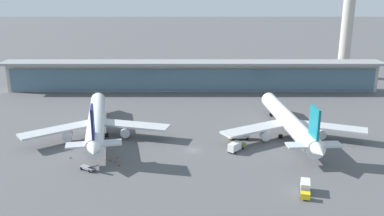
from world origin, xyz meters
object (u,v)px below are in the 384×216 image
at_px(service_truck_near_nose_olive, 235,146).
at_px(control_tower, 348,10).
at_px(service_truck_under_wing_grey, 88,168).
at_px(service_truck_mid_apron_yellow, 305,188).
at_px(safety_cone_alpha, 110,160).
at_px(service_truck_by_tail_yellow, 240,135).
at_px(airliner_centre_stand, 289,121).
at_px(safety_cone_delta, 119,164).
at_px(safety_cone_echo, 115,161).
at_px(safety_cone_charlie, 70,157).
at_px(safety_cone_bravo, 116,157).
at_px(airliner_left_stand, 96,121).

distance_m(service_truck_near_nose_olive, control_tower, 138.51).
xyz_separation_m(service_truck_under_wing_grey, control_tower, (117.07, 126.19, 37.57)).
bearing_deg(control_tower, service_truck_mid_apron_yellow, -112.58).
relative_size(service_truck_near_nose_olive, control_tower, 0.10).
relative_size(service_truck_under_wing_grey, safety_cone_alpha, 9.26).
distance_m(service_truck_under_wing_grey, service_truck_by_tail_yellow, 53.07).
bearing_deg(airliner_centre_stand, service_truck_mid_apron_yellow, -96.91).
bearing_deg(safety_cone_delta, safety_cone_echo, 119.82).
height_order(safety_cone_alpha, safety_cone_charlie, same).
height_order(airliner_centre_stand, service_truck_under_wing_grey, airliner_centre_stand).
height_order(service_truck_by_tail_yellow, control_tower, control_tower).
xyz_separation_m(safety_cone_charlie, safety_cone_echo, (14.60, -2.75, 0.00)).
height_order(service_truck_by_tail_yellow, safety_cone_delta, service_truck_by_tail_yellow).
xyz_separation_m(airliner_centre_stand, service_truck_near_nose_olive, (-19.91, -13.74, -3.85)).
bearing_deg(safety_cone_alpha, safety_cone_echo, -22.56).
xyz_separation_m(service_truck_by_tail_yellow, safety_cone_bravo, (-40.02, -16.26, -1.37)).
relative_size(airliner_left_stand, safety_cone_alpha, 93.84).
distance_m(service_truck_near_nose_olive, safety_cone_bravo, 37.80).
bearing_deg(safety_cone_delta, safety_cone_bravo, 107.24).
bearing_deg(safety_cone_echo, airliner_centre_stand, 21.12).
distance_m(service_truck_mid_apron_yellow, safety_cone_alpha, 57.62).
height_order(airliner_left_stand, service_truck_near_nose_olive, airliner_left_stand).
distance_m(safety_cone_alpha, safety_cone_charlie, 12.93).
xyz_separation_m(service_truck_by_tail_yellow, safety_cone_alpha, (-41.56, -18.47, -1.37)).
xyz_separation_m(safety_cone_bravo, safety_cone_echo, (0.29, -2.97, 0.00)).
relative_size(airliner_centre_stand, safety_cone_charlie, 94.40).
height_order(control_tower, safety_cone_echo, control_tower).
height_order(airliner_left_stand, safety_cone_alpha, airliner_left_stand).
bearing_deg(safety_cone_bravo, safety_cone_delta, -72.76).
xyz_separation_m(service_truck_near_nose_olive, safety_cone_charlie, (-51.71, -5.53, -1.37)).
relative_size(airliner_centre_stand, service_truck_by_tail_yellow, 8.87).
distance_m(airliner_left_stand, service_truck_by_tail_yellow, 50.49).
bearing_deg(service_truck_under_wing_grey, control_tower, 47.15).
bearing_deg(safety_cone_charlie, safety_cone_alpha, -8.85).
relative_size(airliner_left_stand, service_truck_by_tail_yellow, 8.82).
xyz_separation_m(service_truck_near_nose_olive, control_tower, (73.05, 111.82, 36.68)).
relative_size(service_truck_under_wing_grey, service_truck_by_tail_yellow, 0.87).
height_order(service_truck_under_wing_grey, service_truck_mid_apron_yellow, service_truck_mid_apron_yellow).
height_order(safety_cone_charlie, safety_cone_delta, same).
distance_m(service_truck_under_wing_grey, safety_cone_delta, 9.08).
height_order(airliner_centre_stand, safety_cone_alpha, airliner_centre_stand).
distance_m(service_truck_under_wing_grey, safety_cone_charlie, 11.73).
height_order(service_truck_mid_apron_yellow, safety_cone_echo, service_truck_mid_apron_yellow).
bearing_deg(service_truck_by_tail_yellow, safety_cone_alpha, -156.04).
relative_size(safety_cone_alpha, safety_cone_delta, 1.00).
bearing_deg(service_truck_under_wing_grey, service_truck_mid_apron_yellow, -13.23).
distance_m(safety_cone_charlie, safety_cone_echo, 14.86).
bearing_deg(control_tower, safety_cone_alpha, -133.18).
xyz_separation_m(airliner_left_stand, control_tower, (120.68, 97.77, 32.84)).
height_order(airliner_left_stand, safety_cone_delta, airliner_left_stand).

